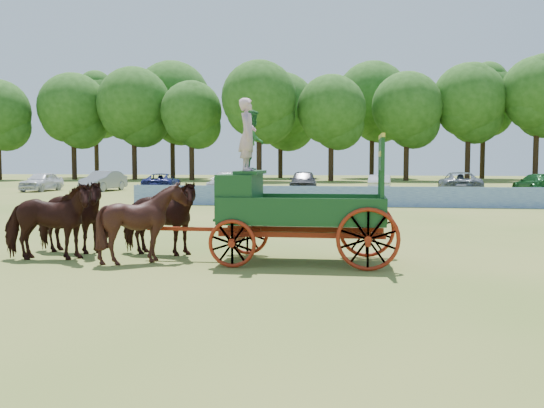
{
  "coord_description": "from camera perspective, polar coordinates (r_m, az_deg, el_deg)",
  "views": [
    {
      "loc": [
        -2.08,
        -13.31,
        2.42
      ],
      "look_at": [
        -4.2,
        1.8,
        1.3
      ],
      "focal_mm": 40.0,
      "sensor_mm": 36.0,
      "label": 1
    }
  ],
  "objects": [
    {
      "name": "horse_wheel_right",
      "position": [
        15.54,
        -10.62,
        -1.32
      ],
      "size": [
        2.35,
        1.3,
        1.89
      ],
      "primitive_type": "imported",
      "rotation": [
        0.0,
        0.0,
        1.44
      ],
      "color": "black",
      "rests_on": "ground"
    },
    {
      "name": "horse_wheel_left",
      "position": [
        14.51,
        -12.0,
        -1.72
      ],
      "size": [
        1.94,
        1.78,
        1.89
      ],
      "primitive_type": "imported",
      "rotation": [
        0.0,
        0.0,
        1.41
      ],
      "color": "black",
      "rests_on": "ground"
    },
    {
      "name": "farm_dray",
      "position": [
        14.28,
        -0.01,
        1.01
      ],
      "size": [
        6.0,
        2.0,
        3.82
      ],
      "color": "#952B0E",
      "rests_on": "ground"
    },
    {
      "name": "ground",
      "position": [
        13.69,
        16.69,
        -6.16
      ],
      "size": [
        160.0,
        160.0,
        0.0
      ],
      "primitive_type": "plane",
      "color": "olive",
      "rests_on": "ground"
    },
    {
      "name": "horse_lead_right",
      "position": [
        16.46,
        -18.56,
        -1.16
      ],
      "size": [
        2.38,
        1.38,
        1.89
      ],
      "primitive_type": "imported",
      "rotation": [
        0.0,
        0.0,
        1.4
      ],
      "color": "black",
      "rests_on": "ground"
    },
    {
      "name": "treeline",
      "position": [
        74.14,
        5.24,
        9.43
      ],
      "size": [
        90.48,
        22.57,
        15.18
      ],
      "color": "#382314",
      "rests_on": "ground"
    },
    {
      "name": "parked_cars",
      "position": [
        44.02,
        14.89,
        1.9
      ],
      "size": [
        58.95,
        7.43,
        1.65
      ],
      "color": "silver",
      "rests_on": "ground"
    },
    {
      "name": "sponsor_banner",
      "position": [
        31.39,
        9.93,
        0.68
      ],
      "size": [
        26.0,
        0.08,
        1.05
      ],
      "primitive_type": "cube",
      "color": "#1B3F92",
      "rests_on": "ground"
    },
    {
      "name": "horse_lead_left",
      "position": [
        15.49,
        -20.38,
        -1.53
      ],
      "size": [
        2.37,
        1.35,
        1.89
      ],
      "primitive_type": "imported",
      "rotation": [
        0.0,
        0.0,
        1.73
      ],
      "color": "black",
      "rests_on": "ground"
    }
  ]
}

